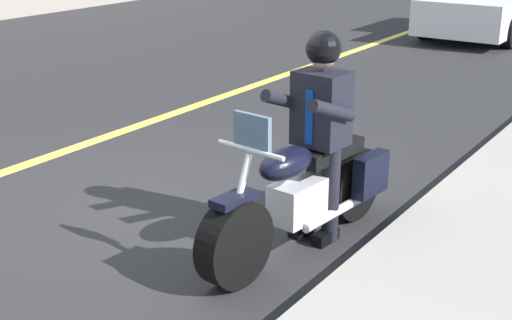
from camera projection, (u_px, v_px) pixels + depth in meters
ground_plane at (147, 216)px, 6.31m from camera, size 80.00×80.00×0.00m
lane_center_stripe at (7, 171)px, 7.38m from camera, size 60.00×0.16×0.01m
motorcycle_main at (305, 194)px, 5.64m from camera, size 2.22×0.73×1.26m
rider_main at (320, 119)px, 5.58m from camera, size 0.66×0.59×1.74m
car_silver at (492, 2)px, 15.24m from camera, size 4.60×1.92×1.40m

